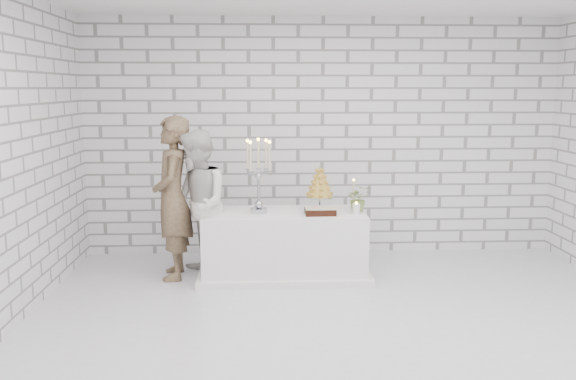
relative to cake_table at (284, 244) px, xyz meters
The scene contains 13 objects.
ground 1.59m from the cake_table, 69.82° to the right, with size 6.00×5.00×0.01m, color silver.
wall_back 1.63m from the cake_table, 63.11° to the left, with size 6.00×0.01×3.00m, color white.
wall_front 4.14m from the cake_table, 82.32° to the right, with size 6.00×0.01×3.00m, color white.
wall_left 3.07m from the cake_table, 149.57° to the right, with size 0.01×5.00×3.00m, color white.
cake_table is the anchor object (origin of this frame).
groom 1.35m from the cake_table, behind, with size 0.66×0.44×1.82m, color brown.
bride 1.07m from the cake_table, behind, with size 0.82×0.64×1.68m, color silver.
candelabra 0.84m from the cake_table, behind, with size 0.34×0.34×0.83m, color #A7A8B2, non-canonical shape.
croquembouche 0.75m from the cake_table, 12.36° to the left, with size 0.33×0.33×0.51m, color #A07722, non-canonical shape.
chocolate_cake 0.59m from the cake_table, 21.72° to the right, with size 0.33×0.24×0.08m, color black.
pillar_candle 0.92m from the cake_table, 12.38° to the right, with size 0.08×0.08×0.12m, color white.
extra_taper 0.99m from the cake_table, 12.35° to the left, with size 0.06×0.06×0.32m, color beige.
flowers 0.99m from the cake_table, ahead, with size 0.27×0.23×0.30m, color olive.
Camera 1 is at (-0.80, -5.20, 2.13)m, focal length 37.86 mm.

